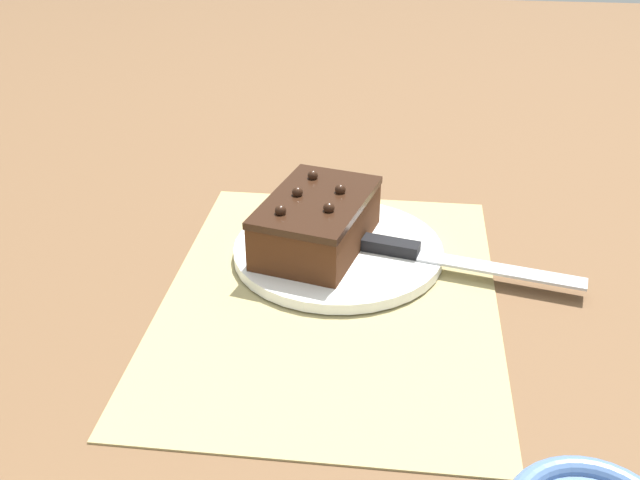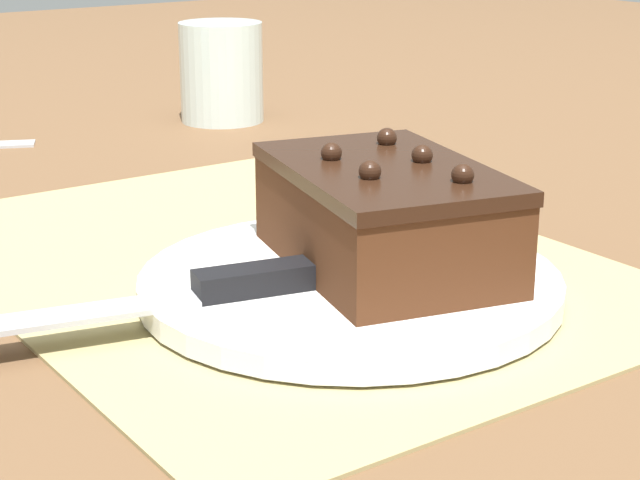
{
  "view_description": "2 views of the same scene",
  "coord_description": "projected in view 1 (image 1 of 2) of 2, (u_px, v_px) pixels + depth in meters",
  "views": [
    {
      "loc": [
        -0.64,
        -0.06,
        0.43
      ],
      "look_at": [
        0.06,
        0.02,
        0.03
      ],
      "focal_mm": 42.0,
      "sensor_mm": 36.0,
      "label": 1
    },
    {
      "loc": [
        0.52,
        -0.33,
        0.22
      ],
      "look_at": [
        0.09,
        -0.03,
        0.04
      ],
      "focal_mm": 60.0,
      "sensor_mm": 36.0,
      "label": 2
    }
  ],
  "objects": [
    {
      "name": "ground_plane",
      "position": [
        331.0,
        297.0,
        0.77
      ],
      "size": [
        3.0,
        3.0,
        0.0
      ],
      "primitive_type": "plane",
      "color": "brown"
    },
    {
      "name": "chocolate_cake",
      "position": [
        317.0,
        222.0,
        0.82
      ],
      "size": [
        0.18,
        0.14,
        0.07
      ],
      "rotation": [
        0.0,
        0.0,
        -0.24
      ],
      "color": "#472614",
      "rests_on": "cake_plate"
    },
    {
      "name": "serving_knife",
      "position": [
        421.0,
        253.0,
        0.81
      ],
      "size": [
        0.08,
        0.26,
        0.01
      ],
      "rotation": [
        0.0,
        0.0,
        2.92
      ],
      "color": "black",
      "rests_on": "cake_plate"
    },
    {
      "name": "cake_plate",
      "position": [
        340.0,
        251.0,
        0.84
      ],
      "size": [
        0.23,
        0.23,
        0.01
      ],
      "color": "white",
      "rests_on": "placemat_woven"
    },
    {
      "name": "placemat_woven",
      "position": [
        331.0,
        296.0,
        0.77
      ],
      "size": [
        0.46,
        0.34,
        0.0
      ],
      "primitive_type": "cube",
      "color": "tan",
      "rests_on": "ground_plane"
    }
  ]
}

